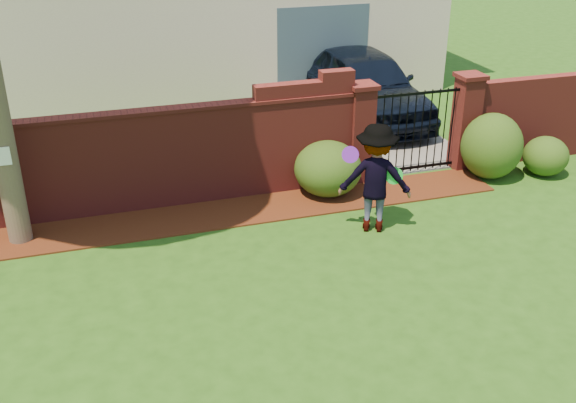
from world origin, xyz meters
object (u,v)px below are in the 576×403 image
object	(u,v)px
man	(375,179)
frisbee_green	(394,176)
car	(370,88)
frisbee_purple	(350,155)

from	to	relation	value
man	frisbee_green	world-z (taller)	man
man	frisbee_green	xyz separation A→B (m)	(0.25, -0.15, 0.09)
car	man	world-z (taller)	man
man	frisbee_purple	distance (m)	0.59
man	frisbee_green	distance (m)	0.30
man	frisbee_green	bearing A→B (deg)	173.07
man	frisbee_green	size ratio (longest dim) A/B	6.44
man	frisbee_purple	world-z (taller)	man
frisbee_purple	frisbee_green	distance (m)	0.77
car	frisbee_purple	xyz separation A→B (m)	(-2.55, -4.96, 0.50)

